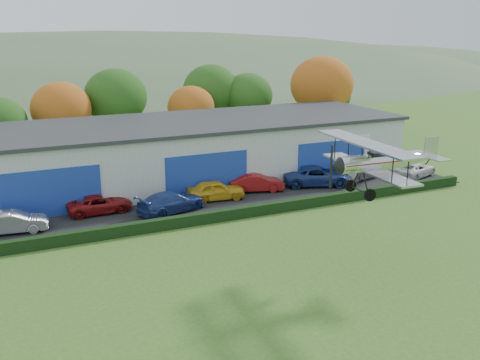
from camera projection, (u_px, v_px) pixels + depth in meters
name	position (u px, v px, depth m)	size (l,w,h in m)	color
ground	(283.00, 355.00, 22.56)	(300.00, 300.00, 0.00)	#3D621F
apron	(188.00, 203.00, 42.14)	(48.00, 9.00, 0.05)	black
hedge	(210.00, 217.00, 37.83)	(46.00, 0.60, 0.80)	black
hangar	(183.00, 150.00, 48.33)	(40.60, 12.60, 5.30)	#B2B7BC
tree_belt	(108.00, 103.00, 56.95)	(75.70, 13.22, 10.12)	#3D2614
distant_hills	(23.00, 127.00, 147.08)	(430.00, 196.00, 56.00)	#4C6642
car_1	(13.00, 222.00, 35.76)	(1.54, 4.42, 1.46)	silver
car_2	(100.00, 204.00, 39.68)	(2.20, 4.77, 1.33)	maroon
car_3	(171.00, 202.00, 39.79)	(2.17, 5.34, 1.55)	navy
car_4	(216.00, 190.00, 42.64)	(1.85, 4.59, 1.56)	gold
car_5	(256.00, 183.00, 44.82)	(1.59, 4.57, 1.51)	maroon
car_6	(317.00, 176.00, 46.60)	(2.75, 5.97, 1.66)	navy
car_7	(359.00, 170.00, 48.58)	(2.19, 5.38, 1.56)	silver
car_8	(415.00, 169.00, 49.32)	(2.22, 4.82, 1.34)	silver
biplane	(381.00, 160.00, 29.46)	(7.04, 8.05, 3.02)	silver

